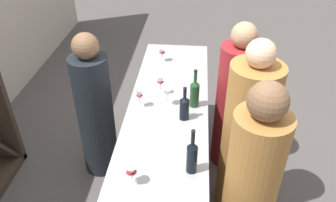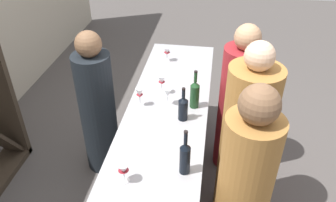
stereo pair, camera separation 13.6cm
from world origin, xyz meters
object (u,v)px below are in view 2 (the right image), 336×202
object	(u,v)px
person_center_guest	(238,107)
person_server_behind	(98,110)
wine_glass_far_left	(123,170)
wine_glass_near_left	(168,93)
wine_bottle_leftmost_near_black	(185,157)
person_right_guest	(245,146)
wine_bottle_second_left_near_black	(183,108)
wine_bottle_center_olive_green	(195,93)
wine_glass_near_center	(162,81)
wine_glass_near_right	(167,52)
person_left_guest	(241,201)
wine_glass_far_center	(140,94)

from	to	relation	value
person_center_guest	person_server_behind	xyz separation A→B (m)	(-0.23, 1.28, -0.01)
wine_glass_far_left	person_server_behind	bearing A→B (deg)	27.91
wine_glass_near_left	person_center_guest	xyz separation A→B (m)	(0.39, -0.60, -0.34)
wine_bottle_leftmost_near_black	person_right_guest	bearing A→B (deg)	-39.49
wine_glass_near_left	person_server_behind	world-z (taller)	person_server_behind
wine_glass_near_left	person_right_guest	bearing A→B (deg)	-109.00
wine_bottle_second_left_near_black	wine_bottle_center_olive_green	bearing A→B (deg)	-21.87
wine_glass_near_center	wine_glass_near_right	bearing A→B (deg)	4.48
wine_glass_near_left	wine_bottle_leftmost_near_black	bearing A→B (deg)	-163.26
person_left_guest	wine_bottle_second_left_near_black	bearing A→B (deg)	-34.86
wine_glass_near_right	person_center_guest	world-z (taller)	person_center_guest
wine_bottle_leftmost_near_black	wine_glass_near_left	xyz separation A→B (m)	(0.72, 0.22, -0.01)
wine_bottle_second_left_near_black	wine_glass_near_center	world-z (taller)	wine_bottle_second_left_near_black
wine_bottle_second_left_near_black	wine_glass_far_center	xyz separation A→B (m)	(0.13, 0.36, 0.00)
person_right_guest	wine_bottle_leftmost_near_black	bearing A→B (deg)	71.85
wine_glass_near_center	person_center_guest	distance (m)	0.79
wine_glass_near_right	wine_bottle_leftmost_near_black	bearing A→B (deg)	-167.13
person_center_guest	person_right_guest	xyz separation A→B (m)	(-0.60, -0.03, 0.06)
wine_bottle_center_olive_green	wine_bottle_second_left_near_black	bearing A→B (deg)	158.13
wine_glass_near_center	wine_glass_far_left	distance (m)	1.02
wine_bottle_leftmost_near_black	wine_glass_near_right	xyz separation A→B (m)	(1.48, 0.34, -0.03)
wine_glass_near_right	wine_bottle_second_left_near_black	bearing A→B (deg)	-164.14
wine_bottle_second_left_near_black	person_center_guest	world-z (taller)	person_center_guest
wine_bottle_second_left_near_black	person_left_guest	size ratio (longest dim) A/B	0.17
person_center_guest	wine_bottle_leftmost_near_black	bearing A→B (deg)	64.38
wine_glass_far_left	person_server_behind	size ratio (longest dim) A/B	0.10
wine_glass_far_left	wine_glass_far_center	xyz separation A→B (m)	(0.81, 0.08, 0.01)
wine_bottle_second_left_near_black	wine_bottle_center_olive_green	world-z (taller)	wine_bottle_center_olive_green
wine_glass_near_right	person_right_guest	xyz separation A→B (m)	(-0.97, -0.75, -0.27)
wine_bottle_leftmost_near_black	person_left_guest	world-z (taller)	person_left_guest
wine_bottle_second_left_near_black	person_center_guest	xyz separation A→B (m)	(0.56, -0.46, -0.34)
wine_bottle_center_olive_green	person_center_guest	distance (m)	0.65
wine_glass_near_center	wine_glass_far_left	xyz separation A→B (m)	(-1.01, 0.07, -0.02)
wine_glass_near_center	wine_glass_far_center	xyz separation A→B (m)	(-0.21, 0.14, -0.01)
person_center_guest	person_right_guest	distance (m)	0.61
wine_glass_far_center	person_server_behind	bearing A→B (deg)	65.47
wine_glass_far_center	person_right_guest	distance (m)	0.91
wine_bottle_leftmost_near_black	wine_glass_far_center	xyz separation A→B (m)	(0.67, 0.44, -0.02)
person_left_guest	wine_glass_far_left	bearing A→B (deg)	24.57
wine_glass_near_center	person_center_guest	world-z (taller)	person_center_guest
wine_glass_near_left	wine_glass_far_left	distance (m)	0.87
person_left_guest	person_right_guest	bearing A→B (deg)	-75.67
wine_glass_near_right	person_server_behind	xyz separation A→B (m)	(-0.60, 0.56, -0.34)
wine_bottle_leftmost_near_black	person_server_behind	xyz separation A→B (m)	(0.88, 0.90, -0.37)
wine_bottle_leftmost_near_black	person_server_behind	world-z (taller)	person_server_behind
wine_bottle_leftmost_near_black	person_left_guest	size ratio (longest dim) A/B	0.20
wine_glass_near_center	person_server_behind	xyz separation A→B (m)	(0.00, 0.60, -0.36)
wine_glass_far_left	person_server_behind	xyz separation A→B (m)	(1.02, 0.54, -0.34)
wine_bottle_center_olive_green	person_left_guest	xyz separation A→B (m)	(-0.78, -0.38, -0.28)
wine_bottle_center_olive_green	wine_bottle_leftmost_near_black	bearing A→B (deg)	-179.91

